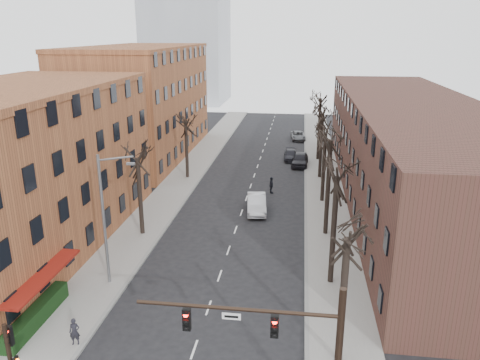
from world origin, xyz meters
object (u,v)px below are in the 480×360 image
(parked_car_near, at_px, (300,159))
(parked_car_mid, at_px, (291,155))
(silver_sedan, at_px, (257,203))
(pedestrian_a, at_px, (75,332))

(parked_car_near, distance_m, parked_car_mid, 3.01)
(silver_sedan, height_order, parked_car_mid, silver_sedan)
(parked_car_mid, relative_size, pedestrian_a, 2.82)
(parked_car_near, bearing_deg, silver_sedan, -100.14)
(pedestrian_a, bearing_deg, parked_car_near, 59.41)
(silver_sedan, relative_size, pedestrian_a, 3.21)
(pedestrian_a, bearing_deg, silver_sedan, 56.46)
(silver_sedan, relative_size, parked_car_mid, 1.14)
(parked_car_near, height_order, pedestrian_a, pedestrian_a)
(parked_car_near, relative_size, parked_car_mid, 1.12)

